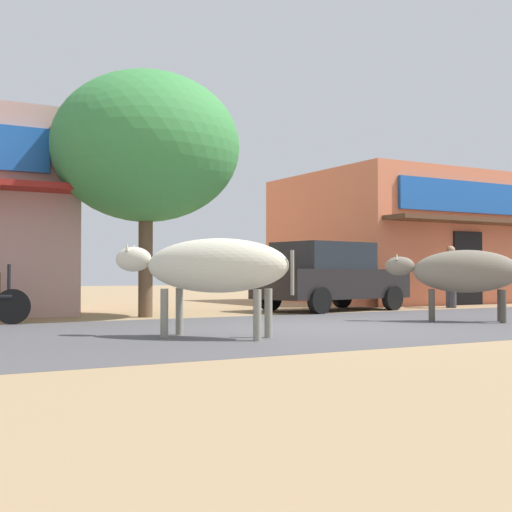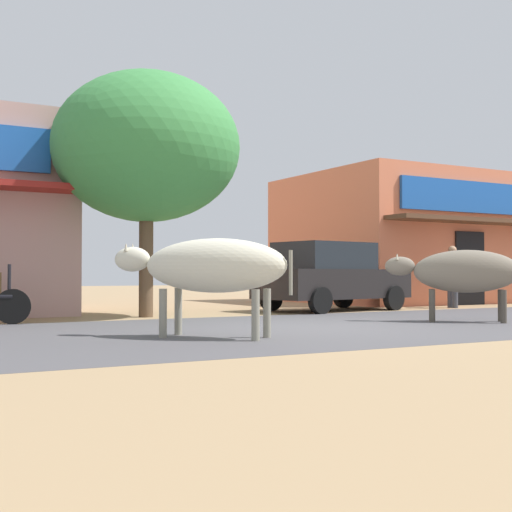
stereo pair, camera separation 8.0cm
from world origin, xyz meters
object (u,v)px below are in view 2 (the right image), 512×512
cow_far_dark (463,272)px  pedestrian_by_shop (453,271)px  cow_near_brown (211,266)px  roadside_tree (147,148)px  parked_hatchback_car (330,276)px

cow_far_dark → pedestrian_by_shop: 5.46m
cow_near_brown → cow_far_dark: cow_near_brown is taller
cow_near_brown → roadside_tree: bearing=79.9°
roadside_tree → cow_near_brown: 5.57m
pedestrian_by_shop → parked_hatchback_car: bearing=172.8°
roadside_tree → parked_hatchback_car: roadside_tree is taller
cow_far_dark → pedestrian_by_shop: bearing=47.0°
cow_near_brown → cow_far_dark: bearing=6.5°
cow_far_dark → pedestrian_by_shop: (3.72, 3.99, 0.02)m
roadside_tree → cow_near_brown: roadside_tree is taller
roadside_tree → pedestrian_by_shop: bearing=-1.8°
cow_near_brown → cow_far_dark: size_ratio=1.07×
roadside_tree → pedestrian_by_shop: size_ratio=3.12×
parked_hatchback_car → cow_near_brown: size_ratio=1.78×
roadside_tree → cow_far_dark: (4.62, -4.26, -2.58)m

